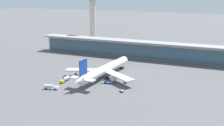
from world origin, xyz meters
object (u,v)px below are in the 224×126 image
(safety_cone_alpha, at_px, (109,93))
(airliner_on_stand, at_px, (104,70))
(service_truck_near_nose_olive, at_px, (126,81))
(service_truck_mid_apron_yellow, at_px, (76,74))
(service_truck_at_far_stand_white, at_px, (51,87))
(safety_cone_charlie, at_px, (96,88))
(control_tower, at_px, (93,15))
(service_truck_on_taxiway_yellow, at_px, (65,79))
(service_truck_by_tail_white, at_px, (122,91))
(safety_cone_bravo, at_px, (68,87))
(service_truck_under_wing_blue, at_px, (107,82))

(safety_cone_alpha, bearing_deg, airliner_on_stand, 119.11)
(service_truck_near_nose_olive, relative_size, service_truck_mid_apron_yellow, 2.13)
(service_truck_at_far_stand_white, distance_m, safety_cone_charlie, 27.47)
(airliner_on_stand, bearing_deg, service_truck_at_far_stand_white, -123.16)
(service_truck_near_nose_olive, xyz_separation_m, control_tower, (-69.84, 93.64, 33.06))
(airliner_on_stand, bearing_deg, safety_cone_alpha, -60.89)
(service_truck_on_taxiway_yellow, bearing_deg, service_truck_near_nose_olive, 19.35)
(service_truck_by_tail_white, bearing_deg, safety_cone_charlie, -175.67)
(safety_cone_bravo, bearing_deg, safety_cone_charlie, 17.14)
(service_truck_by_tail_white, bearing_deg, service_truck_at_far_stand_white, -163.76)
(safety_cone_charlie, bearing_deg, service_truck_at_far_stand_white, -156.62)
(service_truck_mid_apron_yellow, bearing_deg, safety_cone_bravo, -71.24)
(service_truck_by_tail_white, relative_size, service_truck_on_taxiway_yellow, 0.38)
(service_truck_on_taxiway_yellow, xyz_separation_m, control_tower, (-31.80, 107.00, 32.16))
(service_truck_by_tail_white, relative_size, safety_cone_alpha, 4.66)
(service_truck_mid_apron_yellow, bearing_deg, safety_cone_alpha, -34.02)
(safety_cone_alpha, distance_m, safety_cone_bravo, 27.10)
(service_truck_by_tail_white, height_order, safety_cone_alpha, service_truck_by_tail_white)
(airliner_on_stand, bearing_deg, safety_cone_bravo, -115.43)
(service_truck_at_far_stand_white, bearing_deg, airliner_on_stand, 56.84)
(airliner_on_stand, bearing_deg, service_truck_near_nose_olive, -11.09)
(service_truck_under_wing_blue, height_order, service_truck_on_taxiway_yellow, service_truck_on_taxiway_yellow)
(service_truck_under_wing_blue, relative_size, safety_cone_bravo, 9.82)
(service_truck_at_far_stand_white, height_order, control_tower, control_tower)
(service_truck_by_tail_white, xyz_separation_m, safety_cone_alpha, (-6.05, -5.30, -0.56))
(safety_cone_charlie, bearing_deg, service_truck_mid_apron_yellow, 141.56)
(service_truck_near_nose_olive, distance_m, safety_cone_charlie, 22.65)
(airliner_on_stand, height_order, service_truck_on_taxiway_yellow, airliner_on_stand)
(airliner_on_stand, height_order, service_truck_under_wing_blue, airliner_on_stand)
(service_truck_near_nose_olive, height_order, service_truck_under_wing_blue, same)
(service_truck_mid_apron_yellow, xyz_separation_m, service_truck_at_far_stand_white, (0.00, -30.87, 0.83))
(service_truck_under_wing_blue, bearing_deg, service_truck_on_taxiway_yellow, -166.57)
(service_truck_near_nose_olive, height_order, service_truck_on_taxiway_yellow, service_truck_on_taxiway_yellow)
(service_truck_mid_apron_yellow, bearing_deg, service_truck_at_far_stand_white, -90.00)
(service_truck_near_nose_olive, relative_size, service_truck_on_taxiway_yellow, 0.80)
(service_truck_at_far_stand_white, distance_m, safety_cone_alpha, 36.29)
(service_truck_near_nose_olive, height_order, safety_cone_charlie, service_truck_near_nose_olive)
(airliner_on_stand, xyz_separation_m, service_truck_by_tail_white, (20.38, -20.43, -4.87))
(service_truck_under_wing_blue, relative_size, control_tower, 0.11)
(airliner_on_stand, bearing_deg, service_truck_mid_apron_yellow, -175.46)
(service_truck_by_tail_white, bearing_deg, safety_cone_bravo, -169.09)
(service_truck_mid_apron_yellow, distance_m, control_tower, 102.59)
(service_truck_by_tail_white, bearing_deg, service_truck_near_nose_olive, 100.45)
(service_truck_under_wing_blue, distance_m, safety_cone_bravo, 25.61)
(service_truck_at_far_stand_white, bearing_deg, control_tower, 104.31)
(service_truck_on_taxiway_yellow, height_order, service_truck_at_far_stand_white, same)
(service_truck_on_taxiway_yellow, bearing_deg, service_truck_by_tail_white, -5.12)
(service_truck_mid_apron_yellow, height_order, safety_cone_charlie, service_truck_mid_apron_yellow)
(safety_cone_alpha, bearing_deg, safety_cone_charlie, 158.77)
(service_truck_near_nose_olive, xyz_separation_m, service_truck_mid_apron_yellow, (-38.51, 1.69, 0.07))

